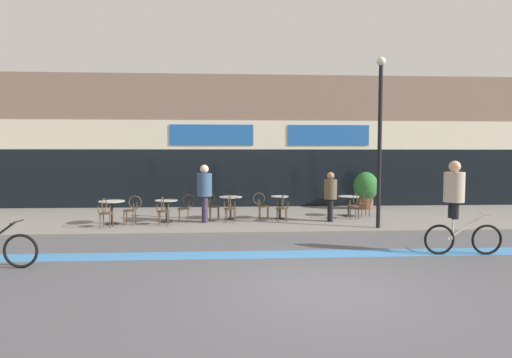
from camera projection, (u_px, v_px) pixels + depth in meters
The scene contains 24 objects.
ground_plane at pixel (324, 289), 6.84m from camera, with size 120.00×120.00×0.00m, color #4C4C51.
sidewalk_slab at pixel (278, 218), 14.07m from camera, with size 40.00×5.50×0.12m, color slate.
storefront_facade at pixel (267, 144), 18.59m from camera, with size 40.00×4.06×5.61m.
bike_lane_stripe at pixel (300, 254), 9.26m from camera, with size 36.00×0.70×0.01m, color #3D7AB7.
bistro_table_0 at pixel (112, 207), 12.47m from camera, with size 0.79×0.79×0.74m.
bistro_table_1 at pixel (167, 206), 12.90m from camera, with size 0.73×0.73×0.72m.
bistro_table_2 at pixel (231, 203), 13.49m from camera, with size 0.77×0.77×0.76m.
bistro_table_3 at pixel (280, 203), 13.56m from camera, with size 0.61×0.61×0.78m.
bistro_table_4 at pixel (349, 202), 14.12m from camera, with size 0.72×0.72×0.71m.
cafe_chair_0_near at pixel (105, 211), 11.85m from camera, with size 0.41×0.58×0.90m.
cafe_chair_0_side at pixel (132, 208), 12.50m from camera, with size 0.58×0.41×0.90m.
cafe_chair_1_near at pixel (163, 209), 12.28m from camera, with size 0.40×0.58×0.90m.
cafe_chair_1_side at pixel (186, 206), 12.95m from camera, with size 0.59×0.44×0.90m.
cafe_chair_2_near at pixel (230, 206), 12.86m from camera, with size 0.45×0.60×0.90m.
cafe_chair_2_side at pixel (212, 204), 13.46m from camera, with size 0.59×0.43×0.90m.
cafe_chair_3_near at pixel (282, 206), 12.93m from camera, with size 0.41×0.58×0.90m.
cafe_chair_3_side at pixel (262, 204), 13.52m from camera, with size 0.59×0.42×0.90m.
cafe_chair_4_near at pixel (354, 204), 13.50m from camera, with size 0.42×0.58×0.90m.
cafe_chair_4_side at pixel (366, 202), 14.17m from camera, with size 0.60×0.45×0.90m.
planter_pot at pixel (366, 189), 16.03m from camera, with size 0.97×0.97×1.49m.
lamp_post at pixel (380, 130), 11.75m from camera, with size 0.26×0.26×5.03m.
cyclist_1 at pixel (456, 201), 9.14m from camera, with size 1.79×0.53×2.17m.
pedestrian_near_end at pixel (330, 192), 13.02m from camera, with size 0.42×0.42×1.62m.
pedestrian_far_end at pixel (205, 188), 12.84m from camera, with size 0.58×0.58×1.86m.
Camera 1 is at (-1.53, -6.64, 2.32)m, focal length 28.00 mm.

